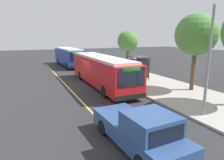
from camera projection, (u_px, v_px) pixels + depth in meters
ground_plane at (89, 85)px, 20.28m from camera, size 120.00×120.00×0.00m
sidewalk_curb at (139, 79)px, 22.71m from camera, size 44.00×6.40×0.15m
lane_stripe_center at (67, 87)px, 19.38m from camera, size 36.00×0.14×0.01m
transit_bus_main at (101, 70)px, 19.45m from camera, size 12.11×2.69×2.95m
transit_bus_second at (69, 56)px, 32.77m from camera, size 10.22×2.90×2.95m
pickup_truck at (140, 130)px, 8.55m from camera, size 5.48×2.23×1.85m
bus_shelter at (138, 62)px, 22.77m from camera, size 2.90×1.60×2.48m
waiting_bench at (136, 73)px, 23.06m from camera, size 1.60×0.48×0.95m
route_sign_post at (135, 67)px, 19.13m from camera, size 0.44×0.08×2.80m
pedestrian_commuter at (120, 69)px, 23.18m from camera, size 0.24×0.40×1.69m
street_tree_near_shelter at (196, 35)px, 16.77m from camera, size 3.57×3.57×6.64m
street_tree_downstreet at (128, 41)px, 28.13m from camera, size 2.98×2.98×5.54m
utility_pole at (208, 63)px, 11.37m from camera, size 0.16×0.16×6.40m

